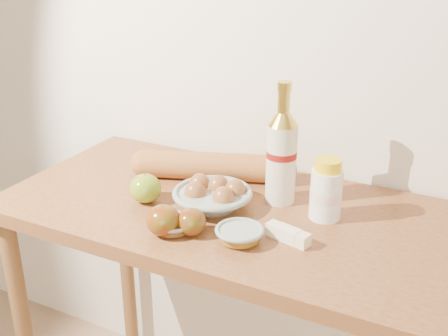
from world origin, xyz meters
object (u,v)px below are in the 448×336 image
(cream_bottle, at_px, (326,191))
(egg_bowl, at_px, (213,196))
(baguette, at_px, (213,166))
(table, at_px, (229,247))
(bourbon_bottle, at_px, (282,155))

(cream_bottle, bearing_deg, egg_bowl, -146.00)
(cream_bottle, bearing_deg, baguette, -173.31)
(egg_bowl, bearing_deg, cream_bottle, 14.80)
(table, bearing_deg, egg_bowl, -153.12)
(bourbon_bottle, distance_m, cream_bottle, 0.15)
(bourbon_bottle, bearing_deg, egg_bowl, -118.72)
(table, relative_size, egg_bowl, 5.38)
(table, relative_size, baguette, 2.51)
(egg_bowl, height_order, baguette, baguette)
(bourbon_bottle, xyz_separation_m, cream_bottle, (0.13, -0.04, -0.06))
(bourbon_bottle, xyz_separation_m, baguette, (-0.22, 0.04, -0.09))
(table, distance_m, baguette, 0.24)
(table, distance_m, bourbon_bottle, 0.29)
(cream_bottle, xyz_separation_m, baguette, (-0.36, 0.08, -0.03))
(baguette, bearing_deg, bourbon_bottle, -31.04)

